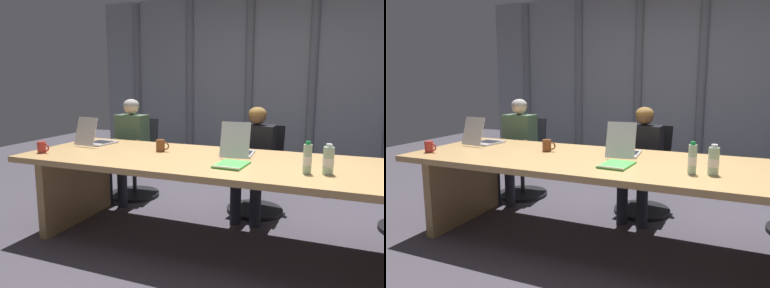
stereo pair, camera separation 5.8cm
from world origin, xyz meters
TOP-DOWN VIEW (x-y plane):
  - ground_plane at (0.00, 0.00)m, footprint 11.84×11.84m
  - conference_table at (0.00, 0.00)m, footprint 3.69×1.16m
  - curtain_backdrop at (-0.00, 2.58)m, footprint 5.92×0.17m
  - laptop_left_end at (-1.50, 0.20)m, footprint 0.29×0.41m
  - laptop_left_mid at (-0.00, 0.20)m, footprint 0.28×0.44m
  - office_chair_left_end at (-1.51, 0.98)m, footprint 0.60×0.60m
  - office_chair_left_mid at (0.01, 0.98)m, footprint 0.60×0.61m
  - person_left_end at (-1.51, 0.83)m, footprint 0.38×0.55m
  - person_left_mid at (0.00, 0.82)m, footprint 0.39×0.55m
  - water_bottle_primary at (0.61, -0.21)m, footprint 0.06×0.06m
  - water_bottle_secondary at (0.75, -0.17)m, footprint 0.08×0.08m
  - coffee_mug_near at (-0.72, 0.13)m, footprint 0.13×0.08m
  - coffee_mug_far at (-1.68, -0.34)m, footprint 0.12×0.08m
  - spiral_notepad at (0.05, -0.18)m, footprint 0.24×0.32m

SIDE VIEW (x-z plane):
  - ground_plane at x=0.00m, z-range 0.00..0.00m
  - office_chair_left_mid at x=0.01m, z-range -0.11..0.82m
  - office_chair_left_end at x=-1.51m, z-range -0.12..0.82m
  - conference_table at x=0.00m, z-range 0.23..0.99m
  - person_left_mid at x=0.00m, z-range 0.08..1.21m
  - person_left_end at x=-1.51m, z-range 0.07..1.27m
  - spiral_notepad at x=0.05m, z-range 0.75..0.78m
  - coffee_mug_far at x=-1.68m, z-range 0.76..0.86m
  - coffee_mug_near at x=-0.72m, z-range 0.76..0.87m
  - laptop_left_end at x=-1.50m, z-range 0.67..0.96m
  - laptop_left_mid at x=0.00m, z-range 0.66..0.97m
  - water_bottle_secondary at x=0.75m, z-range 0.75..0.96m
  - water_bottle_primary at x=0.61m, z-range 0.75..0.98m
  - curtain_backdrop at x=0.00m, z-range 0.00..2.65m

